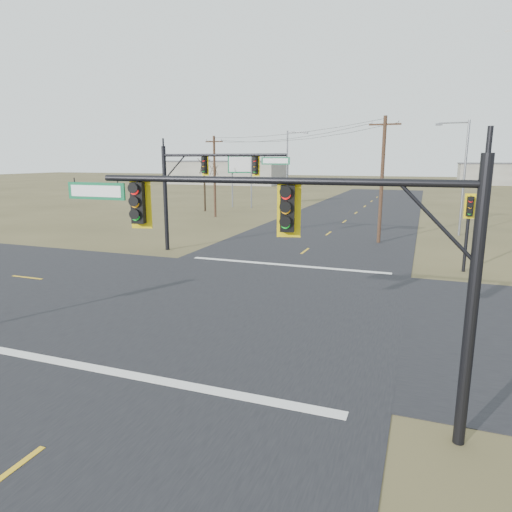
# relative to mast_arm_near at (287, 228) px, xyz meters

# --- Properties ---
(ground) EXTENTS (320.00, 320.00, 0.00)m
(ground) POSITION_rel_mast_arm_near_xyz_m (-4.45, 7.66, -4.57)
(ground) COLOR brown
(ground) RESTS_ON ground
(road_ew) EXTENTS (160.00, 14.00, 0.02)m
(road_ew) POSITION_rel_mast_arm_near_xyz_m (-4.45, 7.66, -4.56)
(road_ew) COLOR black
(road_ew) RESTS_ON ground
(road_ns) EXTENTS (14.00, 160.00, 0.02)m
(road_ns) POSITION_rel_mast_arm_near_xyz_m (-4.45, 7.66, -4.56)
(road_ns) COLOR black
(road_ns) RESTS_ON ground
(stop_bar_near) EXTENTS (12.00, 0.40, 0.01)m
(stop_bar_near) POSITION_rel_mast_arm_near_xyz_m (-4.45, 0.16, -4.54)
(stop_bar_near) COLOR silver
(stop_bar_near) RESTS_ON road_ns
(stop_bar_far) EXTENTS (12.00, 0.40, 0.01)m
(stop_bar_far) POSITION_rel_mast_arm_near_xyz_m (-4.45, 15.16, -4.54)
(stop_bar_far) COLOR silver
(stop_bar_far) RESTS_ON road_ns
(mast_arm_near) EXTENTS (10.33, 0.52, 6.25)m
(mast_arm_near) POSITION_rel_mast_arm_near_xyz_m (0.00, 0.00, 0.00)
(mast_arm_near) COLOR black
(mast_arm_near) RESTS_ON ground
(mast_arm_far) EXTENTS (8.84, 0.53, 6.99)m
(mast_arm_far) POSITION_rel_mast_arm_near_xyz_m (-10.54, 16.94, 0.48)
(mast_arm_far) COLOR black
(mast_arm_far) RESTS_ON ground
(pedestal_signal_ne) EXTENTS (0.60, 0.52, 4.35)m
(pedestal_signal_ne) POSITION_rel_mast_arm_near_xyz_m (5.24, 17.02, -1.39)
(pedestal_signal_ne) COLOR black
(pedestal_signal_ne) RESTS_ON ground
(utility_pole_near) EXTENTS (2.24, 0.26, 9.16)m
(utility_pole_near) POSITION_rel_mast_arm_near_xyz_m (-0.10, 24.75, 0.20)
(utility_pole_near) COLOR #4A2E20
(utility_pole_near) RESTS_ON ground
(utility_pole_far) EXTENTS (2.09, 0.37, 8.55)m
(utility_pole_far) POSITION_rel_mast_arm_near_xyz_m (-18.30, 34.79, -0.10)
(utility_pole_far) COLOR #4A2E20
(utility_pole_far) RESTS_ON ground
(highway_sign) EXTENTS (3.30, 1.38, 6.60)m
(highway_sign) POSITION_rel_mast_arm_near_xyz_m (-19.25, 44.85, 0.06)
(highway_sign) COLOR slate
(highway_sign) RESTS_ON ground
(streetlight_a) EXTENTS (2.55, 0.27, 9.16)m
(streetlight_a) POSITION_rel_mast_arm_near_xyz_m (5.58, 30.51, 0.57)
(streetlight_a) COLOR slate
(streetlight_a) RESTS_ON ground
(streetlight_c) EXTENTS (2.66, 0.37, 9.51)m
(streetlight_c) POSITION_rel_mast_arm_near_xyz_m (-13.02, 44.84, 0.77)
(streetlight_c) COLOR slate
(streetlight_c) RESTS_ON ground
(bare_tree_a) EXTENTS (3.33, 3.33, 7.03)m
(bare_tree_a) POSITION_rel_mast_arm_near_xyz_m (-21.80, 39.32, 0.99)
(bare_tree_a) COLOR black
(bare_tree_a) RESTS_ON ground
(bare_tree_b) EXTENTS (2.89, 2.89, 6.00)m
(bare_tree_b) POSITION_rel_mast_arm_near_xyz_m (-25.79, 50.36, 0.22)
(bare_tree_b) COLOR black
(bare_tree_b) RESTS_ON ground
(warehouse_left) EXTENTS (28.00, 14.00, 5.50)m
(warehouse_left) POSITION_rel_mast_arm_near_xyz_m (-44.45, 97.66, -1.82)
(warehouse_left) COLOR #A39F90
(warehouse_left) RESTS_ON ground
(warehouse_mid) EXTENTS (20.00, 12.00, 5.00)m
(warehouse_mid) POSITION_rel_mast_arm_near_xyz_m (20.55, 117.66, -2.07)
(warehouse_mid) COLOR #A39F90
(warehouse_mid) RESTS_ON ground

